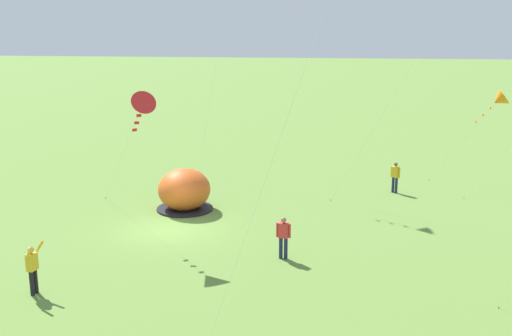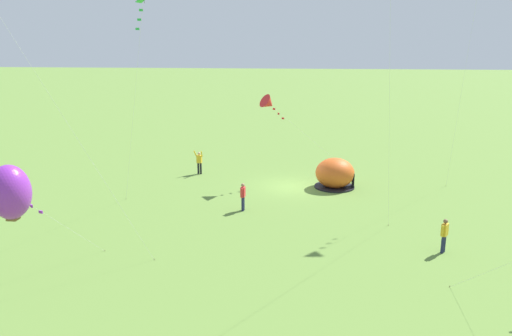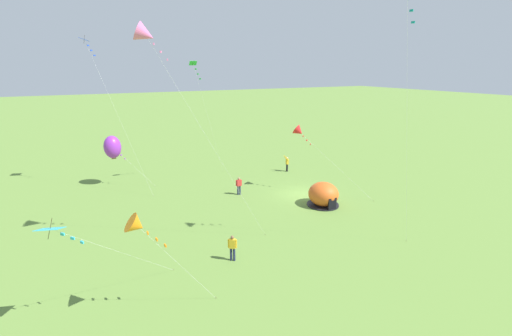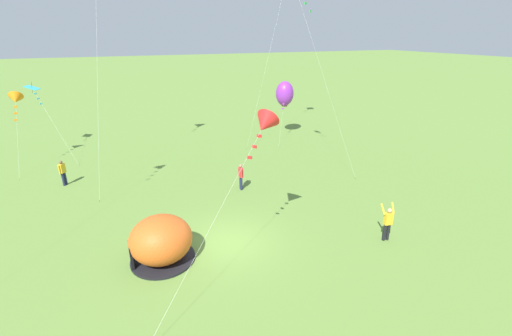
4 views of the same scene
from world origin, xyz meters
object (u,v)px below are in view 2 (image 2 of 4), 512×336
person_near_tent (243,195)px  kite_purple (10,192)px  person_arms_raised (199,161)px  person_strolling (444,234)px  kite_green (142,11)px  popup_tent (335,174)px  kite_red (269,103)px

person_near_tent → kite_purple: kite_purple is taller
person_arms_raised → person_near_tent: 9.27m
person_strolling → kite_green: kite_green is taller
kite_green → kite_purple: 11.41m
popup_tent → person_strolling: size_ratio=1.63×
person_near_tent → person_arms_raised: bearing=-61.6°
popup_tent → kite_red: bearing=-5.0°
person_arms_raised → kite_purple: (3.89, 18.28, 3.02)m
person_near_tent → kite_purple: size_ratio=0.33×
person_arms_raised → kite_green: kite_green is taller
kite_green → kite_purple: (3.34, 7.94, -7.48)m
popup_tent → kite_green: kite_green is taller
person_strolling → person_arms_raised: bearing=-41.8°
person_strolling → kite_purple: 19.65m
person_arms_raised → kite_purple: kite_purple is taller
popup_tent → kite_green: bearing=35.7°
person_arms_raised → person_near_tent: (-4.41, 8.15, -0.03)m
person_strolling → kite_purple: bearing=14.8°
popup_tent → person_arms_raised: popup_tent is taller
person_strolling → person_near_tent: same height
person_near_tent → kite_red: size_ratio=0.25×
person_arms_raised → kite_purple: size_ratio=0.36×
kite_purple → popup_tent: bearing=-132.0°
kite_green → person_near_tent: bearing=-156.2°
person_arms_raised → kite_red: bearing=158.0°
popup_tent → person_near_tent: bearing=43.6°
person_near_tent → kite_red: bearing=-100.3°
popup_tent → kite_red: 6.74m
popup_tent → kite_red: size_ratio=0.41×
person_near_tent → kite_green: bearing=23.8°
popup_tent → person_strolling: 11.66m
person_strolling → kite_red: 15.31m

